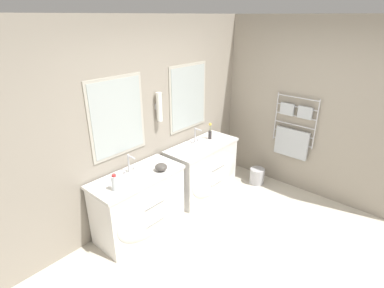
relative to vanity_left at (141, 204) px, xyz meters
The scene contains 11 objects.
ground_plane 1.62m from the vanity_left, 71.52° to the right, with size 16.00×16.00×0.00m, color beige.
wall_back 1.08m from the vanity_left, 34.78° to the left, with size 5.31×0.16×2.60m.
wall_right 2.63m from the vanity_left, 15.91° to the right, with size 0.13×3.71×2.60m.
vanity_left is the anchor object (origin of this frame).
vanity_right 1.24m from the vanity_left, ahead, with size 1.16×0.59×0.81m.
faucet_left 0.54m from the vanity_left, 90.00° to the left, with size 0.17×0.14×0.23m.
faucet_right 1.35m from the vanity_left, ahead, with size 0.17×0.14×0.23m.
toiletry_bottle 0.61m from the vanity_left, behind, with size 0.07×0.07×0.20m.
amenity_bowl 0.53m from the vanity_left, 19.79° to the right, with size 0.15×0.15×0.09m.
flower_vase 1.58m from the vanity_left, ahead, with size 0.05×0.05×0.26m.
waste_bin 2.12m from the vanity_left, 13.54° to the right, with size 0.24×0.24×0.26m.
Camera 1 is at (-2.42, -1.07, 2.58)m, focal length 28.00 mm.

